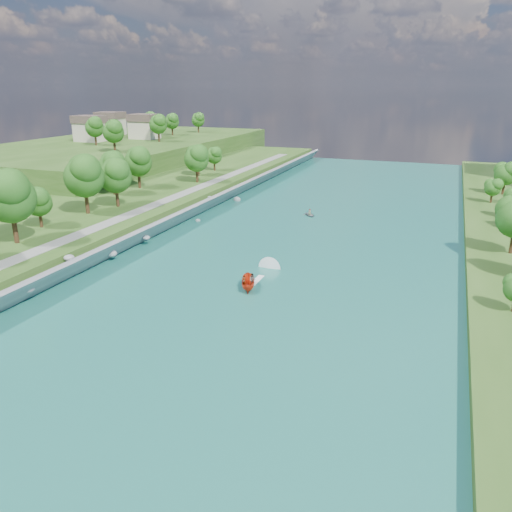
% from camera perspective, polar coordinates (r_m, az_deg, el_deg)
% --- Properties ---
extents(ground, '(260.00, 260.00, 0.00)m').
position_cam_1_polar(ground, '(62.66, -2.93, -6.55)').
color(ground, '#2D5119').
rests_on(ground, ground).
extents(river_water, '(55.00, 240.00, 0.10)m').
position_cam_1_polar(river_water, '(79.90, 2.89, -0.74)').
color(river_water, '#19615D').
rests_on(river_water, ground).
extents(berm_west, '(45.00, 240.00, 3.50)m').
position_cam_1_polar(berm_west, '(105.49, -23.87, 3.50)').
color(berm_west, '#2D5119').
rests_on(berm_west, ground).
extents(ridge_west, '(60.00, 120.00, 9.00)m').
position_cam_1_polar(ridge_west, '(182.14, -14.89, 11.26)').
color(ridge_west, '#2D5119').
rests_on(ridge_west, ground).
extents(riprap_bank, '(4.79, 236.00, 4.29)m').
position_cam_1_polar(riprap_bank, '(89.94, -13.04, 2.22)').
color(riprap_bank, slate).
rests_on(riprap_bank, ground).
extents(riverside_path, '(3.00, 200.00, 0.10)m').
position_cam_1_polar(riverside_path, '(93.71, -16.33, 3.72)').
color(riverside_path, gray).
rests_on(riverside_path, berm_west).
extents(ridge_houses, '(29.50, 29.50, 8.40)m').
position_cam_1_polar(ridge_houses, '(188.92, -15.79, 14.14)').
color(ridge_houses, beige).
rests_on(ridge_houses, ridge_west).
extents(trees_west, '(17.74, 150.59, 13.81)m').
position_cam_1_polar(trees_west, '(89.22, -24.70, 5.73)').
color(trees_west, '#275216').
rests_on(trees_west, berm_west).
extents(trees_ridge, '(22.11, 69.18, 10.52)m').
position_cam_1_polar(trees_ridge, '(177.34, -12.35, 14.38)').
color(trees_ridge, '#275216').
rests_on(trees_ridge, ridge_west).
extents(motorboat, '(3.60, 19.33, 2.15)m').
position_cam_1_polar(motorboat, '(70.11, -0.59, -2.84)').
color(motorboat, red).
rests_on(motorboat, river_water).
extents(raft, '(3.90, 3.99, 1.57)m').
position_cam_1_polar(raft, '(108.84, 6.16, 4.77)').
color(raft, gray).
rests_on(raft, river_water).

